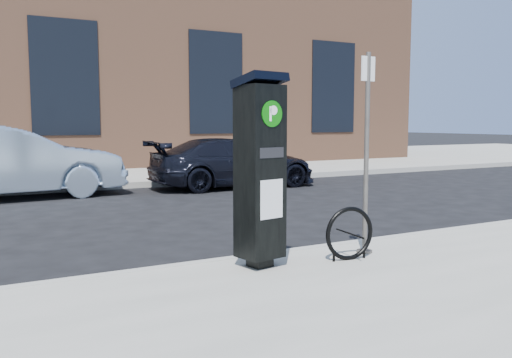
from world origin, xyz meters
TOP-DOWN VIEW (x-y plane):
  - ground at (0.00, 0.00)m, footprint 120.00×120.00m
  - sidewalk_far at (0.00, 14.00)m, footprint 60.00×12.00m
  - curb_near at (0.00, -0.02)m, footprint 60.00×0.12m
  - curb_far at (0.00, 8.02)m, footprint 60.00×0.12m
  - building at (-0.00, 17.00)m, footprint 28.00×10.05m
  - parking_kiosk at (-0.12, -0.49)m, footprint 0.53×0.49m
  - sign_pole at (1.24, -0.53)m, footprint 0.20×0.18m
  - bike_rack at (0.87, -0.72)m, footprint 0.60×0.10m
  - car_silver at (-2.00, 7.40)m, footprint 4.92×2.02m
  - car_dark at (3.22, 6.99)m, footprint 4.34×1.85m

SIDE VIEW (x-z plane):
  - ground at x=0.00m, z-range 0.00..0.00m
  - sidewalk_far at x=0.00m, z-range 0.00..0.15m
  - curb_near at x=0.00m, z-range -0.01..0.15m
  - curb_far at x=0.00m, z-range -0.01..0.15m
  - bike_rack at x=0.87m, z-range 0.14..0.74m
  - car_dark at x=3.22m, z-range 0.00..1.25m
  - car_silver at x=-2.00m, z-range 0.00..1.58m
  - parking_kiosk at x=-0.12m, z-range 0.18..2.18m
  - sign_pole at x=1.24m, z-range 0.14..2.43m
  - building at x=0.00m, z-range 0.02..8.27m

